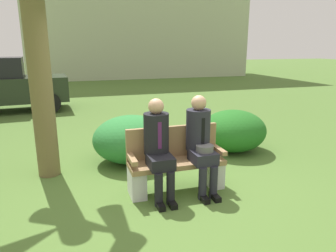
{
  "coord_description": "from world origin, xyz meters",
  "views": [
    {
      "loc": [
        -1.31,
        -3.87,
        1.99
      ],
      "look_at": [
        0.03,
        0.36,
        0.85
      ],
      "focal_mm": 32.98,
      "sensor_mm": 36.0,
      "label": 1
    }
  ],
  "objects_px": {
    "seated_man_left": "(158,144)",
    "shrub_mid_lawn": "(233,131)",
    "park_bench": "(175,163)",
    "shrub_near_bench": "(131,139)",
    "seated_man_right": "(200,139)"
  },
  "relations": [
    {
      "from": "seated_man_left",
      "to": "shrub_mid_lawn",
      "type": "bearing_deg",
      "value": 35.91
    },
    {
      "from": "seated_man_left",
      "to": "shrub_mid_lawn",
      "type": "relative_size",
      "value": 1.04
    },
    {
      "from": "park_bench",
      "to": "seated_man_left",
      "type": "height_order",
      "value": "seated_man_left"
    },
    {
      "from": "park_bench",
      "to": "shrub_near_bench",
      "type": "relative_size",
      "value": 1.01
    },
    {
      "from": "park_bench",
      "to": "shrub_near_bench",
      "type": "xyz_separation_m",
      "value": [
        -0.39,
        1.28,
        0.02
      ]
    },
    {
      "from": "shrub_mid_lawn",
      "to": "shrub_near_bench",
      "type": "bearing_deg",
      "value": 179.68
    },
    {
      "from": "shrub_near_bench",
      "to": "shrub_mid_lawn",
      "type": "xyz_separation_m",
      "value": [
        2.02,
        -0.01,
        -0.01
      ]
    },
    {
      "from": "seated_man_right",
      "to": "seated_man_left",
      "type": "bearing_deg",
      "value": 179.57
    },
    {
      "from": "seated_man_left",
      "to": "seated_man_right",
      "type": "distance_m",
      "value": 0.61
    },
    {
      "from": "seated_man_right",
      "to": "shrub_mid_lawn",
      "type": "distance_m",
      "value": 1.93
    },
    {
      "from": "seated_man_right",
      "to": "shrub_near_bench",
      "type": "xyz_separation_m",
      "value": [
        -0.71,
        1.4,
        -0.33
      ]
    },
    {
      "from": "shrub_mid_lawn",
      "to": "park_bench",
      "type": "bearing_deg",
      "value": -142.02
    },
    {
      "from": "seated_man_right",
      "to": "shrub_mid_lawn",
      "type": "height_order",
      "value": "seated_man_right"
    },
    {
      "from": "seated_man_left",
      "to": "shrub_near_bench",
      "type": "distance_m",
      "value": 1.44
    },
    {
      "from": "park_bench",
      "to": "shrub_near_bench",
      "type": "height_order",
      "value": "park_bench"
    }
  ]
}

